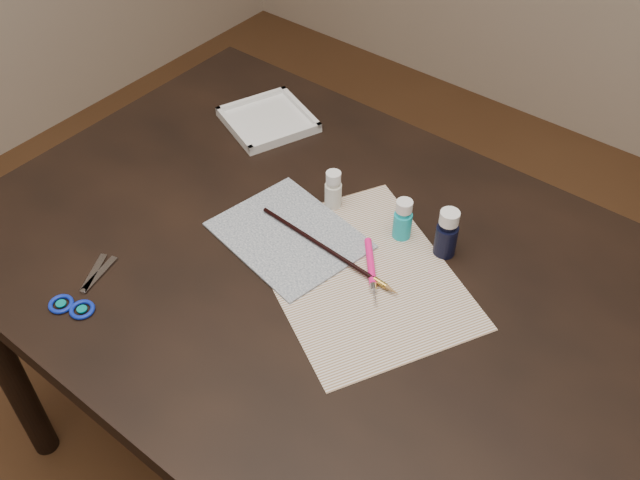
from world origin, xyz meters
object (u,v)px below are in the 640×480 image
Objects in this scene: canvas at (289,235)px; palette_tray at (268,119)px; paper at (360,275)px; scissors at (84,284)px; paint_bottle_white at (333,189)px; paint_bottle_cyan at (403,219)px; paint_bottle_navy at (447,233)px.

canvas is 1.49× the size of palette_tray.
scissors is (-0.36, -0.32, 0.00)m from paper.
paint_bottle_white is 0.48m from scissors.
paint_bottle_cyan is at bearing 39.05° from canvas.
canvas is 0.37m from scissors.
canvas is 1.58× the size of scissors.
canvas is at bearing -178.73° from paper.
paint_bottle_navy reaches higher than paper.
canvas is 3.24× the size of paint_bottle_white.
paper is at bearing -29.61° from palette_tray.
paint_bottle_white is at bearing -24.48° from palette_tray.
paint_bottle_white is 0.24m from paint_bottle_navy.
paper is 0.16m from canvas.
paint_bottle_cyan is 0.51× the size of scissors.
canvas is at bearing -140.95° from paint_bottle_cyan.
palette_tray is at bearing 155.52° from paint_bottle_white.
paper is at bearing -90.69° from paint_bottle_cyan.
canvas is 3.10× the size of paint_bottle_cyan.
paint_bottle_navy is at bearing 8.05° from paint_bottle_cyan.
paper is at bearing -76.25° from scissors.
paint_bottle_navy is (0.09, 0.14, 0.05)m from paper.
paint_bottle_navy reaches higher than paint_bottle_white.
paper is 0.48m from scissors.
paint_bottle_navy is 0.56× the size of palette_tray.
paint_bottle_white is 0.49× the size of scissors.
scissors is at bearing -82.76° from palette_tray.
paint_bottle_navy is at bearing 5.53° from paint_bottle_white.
scissors is at bearing -115.65° from paint_bottle_white.
paint_bottle_cyan is 0.57m from scissors.
canvas is 0.13m from paint_bottle_white.
paint_bottle_white is at bearing 85.12° from canvas.
paper is 5.01× the size of paint_bottle_white.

